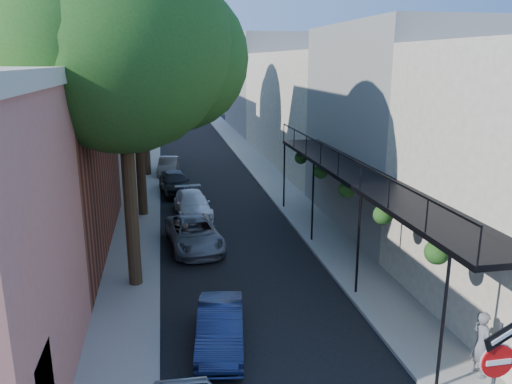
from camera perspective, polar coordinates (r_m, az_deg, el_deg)
name	(u,v)px	position (r m, az deg, el deg)	size (l,w,h in m)	color
road_surface	(202,165)	(36.92, -6.23, 3.12)	(6.00, 64.00, 0.01)	black
sidewalk_left	(146,166)	(36.84, -12.45, 2.92)	(2.00, 64.00, 0.12)	gray
sidewalk_right	(255,162)	(37.41, -0.11, 3.45)	(2.00, 64.00, 0.12)	gray
buildings_left	(59,100)	(35.55, -21.64, 9.77)	(10.10, 59.10, 12.00)	tan
buildings_right	(323,103)	(37.53, 7.67, 10.09)	(9.80, 55.00, 10.00)	beige
sign_post	(497,366)	(10.60, 25.84, -17.51)	(0.89, 0.17, 2.99)	#595B60
oak_near	(135,46)	(16.35, -13.63, 15.94)	(7.48, 6.80, 11.42)	#332314
oak_mid	(143,69)	(24.31, -12.74, 13.56)	(6.60, 6.00, 10.20)	#332314
oak_far	(148,47)	(33.35, -12.24, 15.91)	(7.70, 7.00, 11.90)	#332314
parked_car_b	(220,328)	(13.76, -4.11, -15.23)	(1.20, 3.43, 1.13)	#162045
parked_car_c	(194,234)	(20.53, -7.06, -4.77)	(1.98, 4.30, 1.20)	slate
parked_car_d	(193,204)	(24.77, -7.26, -1.40)	(1.61, 3.96, 1.15)	white
parked_car_e	(175,182)	(28.98, -9.26, 1.10)	(1.56, 3.87, 1.32)	black
parked_car_f	(169,166)	(33.99, -9.96, 2.96)	(1.22, 3.51, 1.16)	#696259
pedestrian	(482,344)	(13.47, 24.37, -15.50)	(0.60, 0.39, 1.65)	slate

